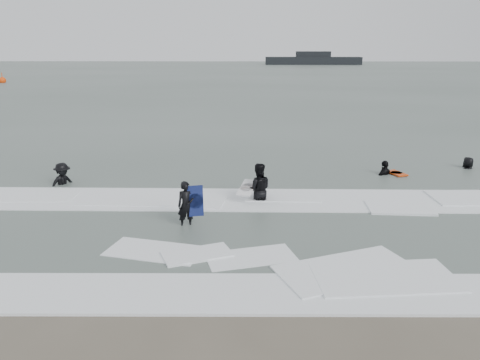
{
  "coord_description": "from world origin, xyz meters",
  "views": [
    {
      "loc": [
        0.32,
        -10.07,
        5.44
      ],
      "look_at": [
        0.0,
        5.0,
        1.1
      ],
      "focal_mm": 35.0,
      "sensor_mm": 36.0,
      "label": 1
    }
  ],
  "objects_px": {
    "surfer_breaker": "(64,186)",
    "surfer_right_far": "(467,169)",
    "surfer_wading": "(258,201)",
    "surfer_centre": "(187,227)",
    "vessel_horizon": "(313,60)",
    "surfer_right_near": "(385,175)",
    "buoy": "(3,80)"
  },
  "relations": [
    {
      "from": "surfer_wading",
      "to": "surfer_centre",
      "type": "bearing_deg",
      "value": 46.0
    },
    {
      "from": "surfer_right_near",
      "to": "surfer_right_far",
      "type": "relative_size",
      "value": 1.06
    },
    {
      "from": "surfer_breaker",
      "to": "buoy",
      "type": "height_order",
      "value": "buoy"
    },
    {
      "from": "surfer_right_near",
      "to": "surfer_right_far",
      "type": "height_order",
      "value": "surfer_right_near"
    },
    {
      "from": "surfer_breaker",
      "to": "surfer_right_far",
      "type": "bearing_deg",
      "value": -39.84
    },
    {
      "from": "surfer_breaker",
      "to": "buoy",
      "type": "relative_size",
      "value": 1.09
    },
    {
      "from": "surfer_right_near",
      "to": "buoy",
      "type": "relative_size",
      "value": 1.1
    },
    {
      "from": "surfer_right_far",
      "to": "buoy",
      "type": "height_order",
      "value": "buoy"
    },
    {
      "from": "surfer_wading",
      "to": "surfer_right_far",
      "type": "height_order",
      "value": "surfer_wading"
    },
    {
      "from": "surfer_right_near",
      "to": "vessel_horizon",
      "type": "xyz_separation_m",
      "value": [
        12.52,
        122.08,
        1.41
      ]
    },
    {
      "from": "surfer_wading",
      "to": "surfer_right_far",
      "type": "relative_size",
      "value": 1.15
    },
    {
      "from": "surfer_right_far",
      "to": "surfer_wading",
      "type": "bearing_deg",
      "value": -20.32
    },
    {
      "from": "surfer_breaker",
      "to": "surfer_right_far",
      "type": "xyz_separation_m",
      "value": [
        17.47,
        3.0,
        0.0
      ]
    },
    {
      "from": "surfer_wading",
      "to": "surfer_breaker",
      "type": "relative_size",
      "value": 1.1
    },
    {
      "from": "surfer_right_near",
      "to": "vessel_horizon",
      "type": "height_order",
      "value": "vessel_horizon"
    },
    {
      "from": "surfer_wading",
      "to": "surfer_right_near",
      "type": "bearing_deg",
      "value": -149.17
    },
    {
      "from": "surfer_right_far",
      "to": "surfer_breaker",
      "type": "bearing_deg",
      "value": -36.99
    },
    {
      "from": "surfer_centre",
      "to": "surfer_breaker",
      "type": "height_order",
      "value": "surfer_breaker"
    },
    {
      "from": "surfer_centre",
      "to": "surfer_breaker",
      "type": "xyz_separation_m",
      "value": [
        -5.57,
        4.35,
        0.0
      ]
    },
    {
      "from": "buoy",
      "to": "vessel_horizon",
      "type": "bearing_deg",
      "value": 51.87
    },
    {
      "from": "surfer_wading",
      "to": "vessel_horizon",
      "type": "height_order",
      "value": "vessel_horizon"
    },
    {
      "from": "surfer_wading",
      "to": "vessel_horizon",
      "type": "bearing_deg",
      "value": -100.78
    },
    {
      "from": "surfer_breaker",
      "to": "surfer_right_far",
      "type": "relative_size",
      "value": 1.05
    },
    {
      "from": "surfer_right_near",
      "to": "buoy",
      "type": "xyz_separation_m",
      "value": [
        -43.17,
        51.13,
        0.42
      ]
    },
    {
      "from": "surfer_centre",
      "to": "buoy",
      "type": "bearing_deg",
      "value": 102.02
    },
    {
      "from": "surfer_breaker",
      "to": "surfer_right_near",
      "type": "height_order",
      "value": "surfer_right_near"
    },
    {
      "from": "surfer_breaker",
      "to": "vessel_horizon",
      "type": "xyz_separation_m",
      "value": [
        25.91,
        123.96,
        1.41
      ]
    },
    {
      "from": "surfer_centre",
      "to": "vessel_horizon",
      "type": "distance_m",
      "value": 129.93
    },
    {
      "from": "surfer_centre",
      "to": "surfer_right_near",
      "type": "distance_m",
      "value": 10.01
    },
    {
      "from": "surfer_wading",
      "to": "surfer_right_near",
      "type": "relative_size",
      "value": 1.09
    },
    {
      "from": "surfer_centre",
      "to": "surfer_wading",
      "type": "distance_m",
      "value": 3.41
    },
    {
      "from": "buoy",
      "to": "vessel_horizon",
      "type": "relative_size",
      "value": 0.06
    }
  ]
}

